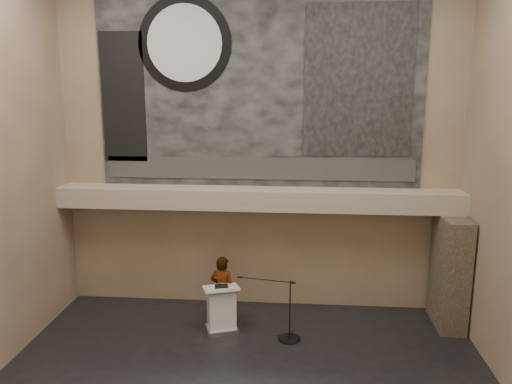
{
  "coord_description": "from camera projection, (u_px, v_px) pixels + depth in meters",
  "views": [
    {
      "loc": [
        0.98,
        -8.44,
        5.7
      ],
      "look_at": [
        0.0,
        3.2,
        3.2
      ],
      "focal_mm": 35.0,
      "sensor_mm": 36.0,
      "label": 1
    }
  ],
  "objects": [
    {
      "name": "banner_brick_print",
      "position": [
        123.0,
        98.0,
        12.47
      ],
      "size": [
        1.1,
        0.02,
        3.2
      ],
      "primitive_type": "cube",
      "color": "black",
      "rests_on": "banner"
    },
    {
      "name": "banner_clock_rim",
      "position": [
        185.0,
        43.0,
        12.07
      ],
      "size": [
        2.3,
        0.02,
        2.3
      ],
      "primitive_type": "cylinder",
      "rotation": [
        1.57,
        0.0,
        0.0
      ],
      "color": "black",
      "rests_on": "banner"
    },
    {
      "name": "stone_pier",
      "position": [
        450.0,
        271.0,
        11.9
      ],
      "size": [
        0.6,
        1.4,
        2.7
      ],
      "primitive_type": "cube",
      "color": "#3E3426",
      "rests_on": "floor"
    },
    {
      "name": "banner_text_strip",
      "position": [
        258.0,
        169.0,
        12.56
      ],
      "size": [
        7.76,
        0.02,
        0.55
      ],
      "primitive_type": "cube",
      "color": "#2E2E2E",
      "rests_on": "banner"
    },
    {
      "name": "lectern",
      "position": [
        221.0,
        308.0,
        11.76
      ],
      "size": [
        0.95,
        0.8,
        1.14
      ],
      "rotation": [
        0.0,
        0.0,
        0.34
      ],
      "color": "silver",
      "rests_on": "floor"
    },
    {
      "name": "banner",
      "position": [
        259.0,
        85.0,
        12.17
      ],
      "size": [
        8.0,
        0.05,
        5.0
      ],
      "primitive_type": "cube",
      "color": "black",
      "rests_on": "wall_back"
    },
    {
      "name": "banner_clock_face",
      "position": [
        184.0,
        43.0,
        12.05
      ],
      "size": [
        1.84,
        0.02,
        1.84
      ],
      "primitive_type": "cylinder",
      "rotation": [
        1.57,
        0.0,
        0.0
      ],
      "color": "silver",
      "rests_on": "banner"
    },
    {
      "name": "wall_back",
      "position": [
        259.0,
        144.0,
        12.5
      ],
      "size": [
        10.0,
        0.02,
        8.5
      ],
      "primitive_type": "cube",
      "color": "#7E6650",
      "rests_on": "floor"
    },
    {
      "name": "papers",
      "position": [
        216.0,
        286.0,
        11.64
      ],
      "size": [
        0.27,
        0.31,
        0.0
      ],
      "primitive_type": "cube",
      "rotation": [
        0.0,
        0.0,
        -0.36
      ],
      "color": "white",
      "rests_on": "lectern"
    },
    {
      "name": "mic_stand",
      "position": [
        288.0,
        330.0,
        11.41
      ],
      "size": [
        1.48,
        0.52,
        1.43
      ],
      "rotation": [
        0.0,
        0.0,
        -0.18
      ],
      "color": "black",
      "rests_on": "floor"
    },
    {
      "name": "sprinkler_left",
      "position": [
        194.0,
        209.0,
        12.53
      ],
      "size": [
        0.04,
        0.04,
        0.06
      ],
      "primitive_type": "cylinder",
      "color": "#B2893D",
      "rests_on": "soffit"
    },
    {
      "name": "binder",
      "position": [
        221.0,
        287.0,
        11.6
      ],
      "size": [
        0.35,
        0.3,
        0.04
      ],
      "primitive_type": "cube",
      "rotation": [
        0.0,
        0.0,
        0.2
      ],
      "color": "black",
      "rests_on": "lectern"
    },
    {
      "name": "sprinkler_right",
      "position": [
        334.0,
        211.0,
        12.24
      ],
      "size": [
        0.04,
        0.04,
        0.06
      ],
      "primitive_type": "cylinder",
      "color": "#B2893D",
      "rests_on": "soffit"
    },
    {
      "name": "soffit",
      "position": [
        257.0,
        198.0,
        12.39
      ],
      "size": [
        10.0,
        0.8,
        0.5
      ],
      "primitive_type": "cube",
      "color": "tan",
      "rests_on": "wall_back"
    },
    {
      "name": "wall_front",
      "position": [
        192.0,
        242.0,
        4.71
      ],
      "size": [
        10.0,
        0.02,
        8.5
      ],
      "primitive_type": "cube",
      "color": "#7E6650",
      "rests_on": "floor"
    },
    {
      "name": "speaker_person",
      "position": [
        223.0,
        290.0,
        12.03
      ],
      "size": [
        0.71,
        0.55,
        1.72
      ],
      "primitive_type": "imported",
      "rotation": [
        0.0,
        0.0,
        2.9
      ],
      "color": "white",
      "rests_on": "floor"
    },
    {
      "name": "banner_building_print",
      "position": [
        358.0,
        81.0,
        11.91
      ],
      "size": [
        2.6,
        0.02,
        3.6
      ],
      "primitive_type": "cube",
      "color": "black",
      "rests_on": "banner"
    }
  ]
}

